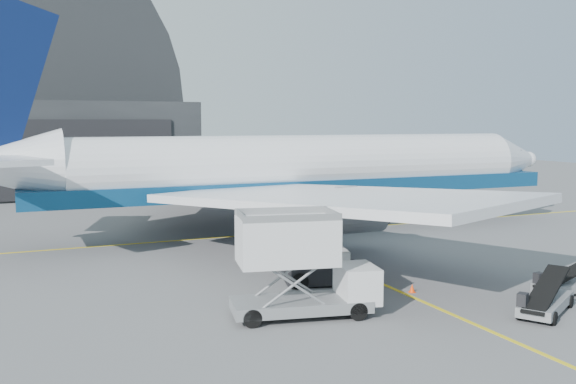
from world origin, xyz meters
name	(u,v)px	position (x,y,z in m)	size (l,w,h in m)	color
ground	(398,291)	(0.00, 0.00, 0.00)	(200.00, 200.00, 0.00)	#565659
taxi_lines	(304,250)	(0.00, 12.67, 0.01)	(80.00, 42.12, 0.02)	yellow
distant_bldg_a	(357,174)	(38.00, 72.00, 0.00)	(14.00, 8.00, 4.00)	black
distant_bldg_b	(447,173)	(55.00, 68.00, 0.00)	(8.00, 6.00, 2.80)	gray
airliner	(284,171)	(1.24, 19.45, 5.40)	(55.00, 53.34, 19.30)	white
catering_truck	(299,267)	(-7.09, -2.20, 2.48)	(7.51, 3.93, 4.91)	gray
pushback_tug	(325,270)	(-3.00, 3.21, 0.77)	(4.90, 3.56, 2.05)	black
belt_loader_a	(545,302)	(4.34, -6.56, 0.60)	(4.96, 3.91, 1.96)	gray
belt_loader_b	(568,284)	(8.38, -4.23, 0.56)	(4.82, 2.03, 1.81)	gray
traffic_cone	(412,288)	(0.54, -0.62, 0.23)	(0.33, 0.33, 0.48)	#FF3E08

